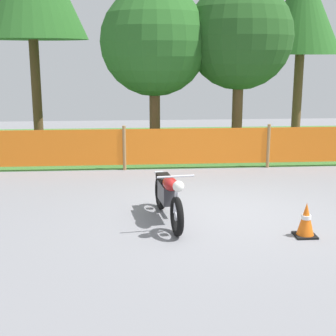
# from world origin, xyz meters

# --- Properties ---
(ground) EXTENTS (24.00, 24.00, 0.02)m
(ground) POSITION_xyz_m (0.00, 0.00, -0.01)
(ground) COLOR gray
(grass_verge) EXTENTS (24.00, 6.59, 0.01)m
(grass_verge) POSITION_xyz_m (0.00, 6.53, 0.01)
(grass_verge) COLOR #427A33
(grass_verge) RESTS_ON ground
(barrier_fence) EXTENTS (10.40, 0.08, 1.05)m
(barrier_fence) POSITION_xyz_m (0.00, 3.23, 0.54)
(barrier_fence) COLOR #997547
(barrier_fence) RESTS_ON ground
(tree_near_left) EXTENTS (2.79, 2.79, 4.38)m
(tree_near_left) POSITION_xyz_m (-0.92, 4.87, 2.97)
(tree_near_left) COLOR brown
(tree_near_left) RESTS_ON ground
(tree_near_right) EXTENTS (2.77, 2.77, 4.51)m
(tree_near_right) POSITION_xyz_m (1.29, 4.84, 3.11)
(tree_near_right) COLOR brown
(tree_near_right) RESTS_ON ground
(tree_rightmost) EXTENTS (2.44, 2.44, 5.36)m
(tree_rightmost) POSITION_xyz_m (3.62, 6.93, 3.97)
(tree_rightmost) COLOR brown
(tree_rightmost) RESTS_ON ground
(motorcycle_lead) EXTENTS (0.57, 1.93, 0.92)m
(motorcycle_lead) POSITION_xyz_m (-0.97, -0.51, 0.44)
(motorcycle_lead) COLOR black
(motorcycle_lead) RESTS_ON ground
(traffic_cone) EXTENTS (0.32, 0.32, 0.53)m
(traffic_cone) POSITION_xyz_m (1.04, -1.33, 0.26)
(traffic_cone) COLOR black
(traffic_cone) RESTS_ON ground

